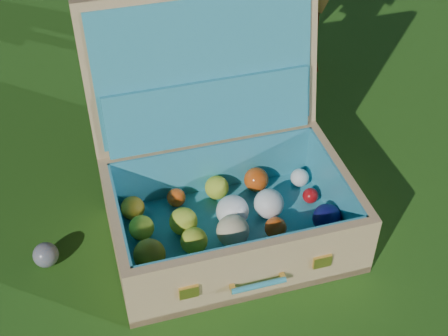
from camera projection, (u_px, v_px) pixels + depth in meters
ground at (275, 231)px, 1.88m from camera, size 60.00×60.00×0.00m
stray_ball at (46, 255)px, 1.76m from camera, size 0.07×0.07×0.07m
suitcase at (222, 173)px, 1.80m from camera, size 0.70×0.63×0.65m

